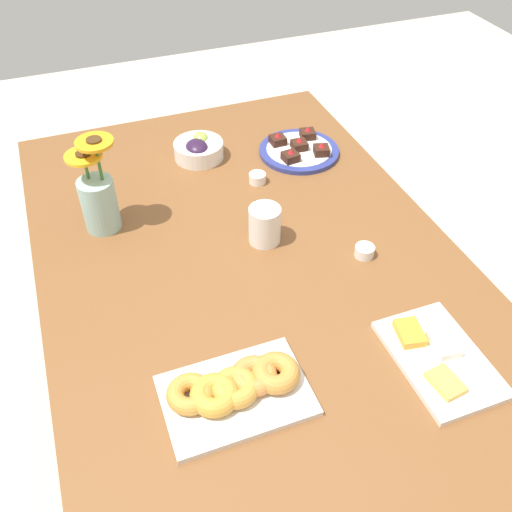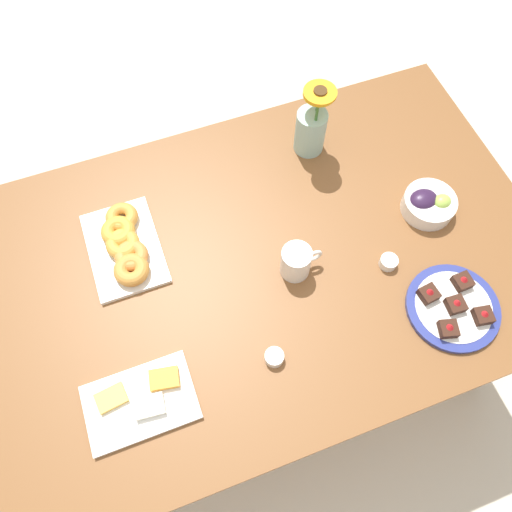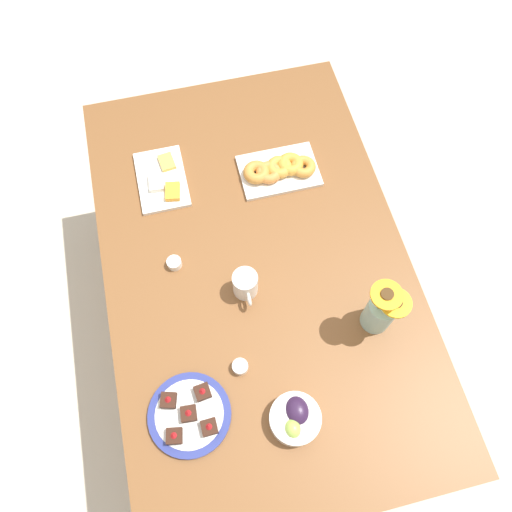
{
  "view_description": "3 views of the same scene",
  "coord_description": "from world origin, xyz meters",
  "px_view_note": "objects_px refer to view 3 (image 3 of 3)",
  "views": [
    {
      "loc": [
        -0.92,
        0.35,
        1.68
      ],
      "look_at": [
        0.0,
        0.0,
        0.78
      ],
      "focal_mm": 40.0,
      "sensor_mm": 36.0,
      "label": 1
    },
    {
      "loc": [
        -0.2,
        -0.55,
        1.96
      ],
      "look_at": [
        0.0,
        0.0,
        0.78
      ],
      "focal_mm": 35.0,
      "sensor_mm": 36.0,
      "label": 2
    },
    {
      "loc": [
        0.66,
        -0.16,
        2.25
      ],
      "look_at": [
        0.0,
        0.0,
        0.78
      ],
      "focal_mm": 35.0,
      "sensor_mm": 36.0,
      "label": 3
    }
  ],
  "objects_px": {
    "croissant_platter": "(279,169)",
    "coffee_mug": "(245,284)",
    "grape_bowl": "(295,418)",
    "flower_vase": "(380,312)",
    "jam_cup_berry": "(174,263)",
    "dessert_plate": "(189,414)",
    "jam_cup_honey": "(240,367)",
    "cheese_platter": "(163,180)",
    "dining_table": "(256,271)"
  },
  "relations": [
    {
      "from": "croissant_platter",
      "to": "coffee_mug",
      "type": "bearing_deg",
      "value": -27.84
    },
    {
      "from": "grape_bowl",
      "to": "flower_vase",
      "type": "distance_m",
      "value": 0.4
    },
    {
      "from": "croissant_platter",
      "to": "jam_cup_berry",
      "type": "height_order",
      "value": "croissant_platter"
    },
    {
      "from": "jam_cup_berry",
      "to": "dessert_plate",
      "type": "height_order",
      "value": "dessert_plate"
    },
    {
      "from": "croissant_platter",
      "to": "flower_vase",
      "type": "bearing_deg",
      "value": 14.05
    },
    {
      "from": "dessert_plate",
      "to": "croissant_platter",
      "type": "bearing_deg",
      "value": 148.42
    },
    {
      "from": "coffee_mug",
      "to": "flower_vase",
      "type": "bearing_deg",
      "value": 62.08
    },
    {
      "from": "jam_cup_honey",
      "to": "flower_vase",
      "type": "bearing_deg",
      "value": 95.87
    },
    {
      "from": "grape_bowl",
      "to": "flower_vase",
      "type": "relative_size",
      "value": 0.58
    },
    {
      "from": "jam_cup_berry",
      "to": "dessert_plate",
      "type": "distance_m",
      "value": 0.48
    },
    {
      "from": "croissant_platter",
      "to": "cheese_platter",
      "type": "bearing_deg",
      "value": -98.75
    },
    {
      "from": "grape_bowl",
      "to": "jam_cup_honey",
      "type": "bearing_deg",
      "value": -146.84
    },
    {
      "from": "croissant_platter",
      "to": "jam_cup_berry",
      "type": "distance_m",
      "value": 0.5
    },
    {
      "from": "dining_table",
      "to": "jam_cup_honey",
      "type": "xyz_separation_m",
      "value": [
        0.33,
        -0.13,
        0.1
      ]
    },
    {
      "from": "flower_vase",
      "to": "dessert_plate",
      "type": "bearing_deg",
      "value": -76.74
    },
    {
      "from": "croissant_platter",
      "to": "flower_vase",
      "type": "height_order",
      "value": "flower_vase"
    },
    {
      "from": "dining_table",
      "to": "flower_vase",
      "type": "relative_size",
      "value": 6.28
    },
    {
      "from": "cheese_platter",
      "to": "dining_table",
      "type": "bearing_deg",
      "value": 33.21
    },
    {
      "from": "coffee_mug",
      "to": "jam_cup_honey",
      "type": "bearing_deg",
      "value": -16.68
    },
    {
      "from": "cheese_platter",
      "to": "jam_cup_honey",
      "type": "bearing_deg",
      "value": 9.69
    },
    {
      "from": "croissant_platter",
      "to": "dessert_plate",
      "type": "bearing_deg",
      "value": -31.58
    },
    {
      "from": "dining_table",
      "to": "dessert_plate",
      "type": "relative_size",
      "value": 6.61
    },
    {
      "from": "dining_table",
      "to": "cheese_platter",
      "type": "xyz_separation_m",
      "value": [
        -0.38,
        -0.25,
        0.1
      ]
    },
    {
      "from": "jam_cup_honey",
      "to": "grape_bowl",
      "type": "bearing_deg",
      "value": 33.16
    },
    {
      "from": "cheese_platter",
      "to": "jam_cup_berry",
      "type": "relative_size",
      "value": 5.42
    },
    {
      "from": "coffee_mug",
      "to": "croissant_platter",
      "type": "xyz_separation_m",
      "value": [
        -0.41,
        0.22,
        -0.03
      ]
    },
    {
      "from": "grape_bowl",
      "to": "jam_cup_berry",
      "type": "bearing_deg",
      "value": -155.76
    },
    {
      "from": "coffee_mug",
      "to": "cheese_platter",
      "type": "height_order",
      "value": "coffee_mug"
    },
    {
      "from": "coffee_mug",
      "to": "dessert_plate",
      "type": "bearing_deg",
      "value": -35.73
    },
    {
      "from": "jam_cup_berry",
      "to": "flower_vase",
      "type": "relative_size",
      "value": 0.19
    },
    {
      "from": "grape_bowl",
      "to": "flower_vase",
      "type": "bearing_deg",
      "value": 125.23
    },
    {
      "from": "jam_cup_berry",
      "to": "flower_vase",
      "type": "distance_m",
      "value": 0.67
    },
    {
      "from": "cheese_platter",
      "to": "jam_cup_honey",
      "type": "xyz_separation_m",
      "value": [
        0.72,
        0.12,
        0.0
      ]
    },
    {
      "from": "grape_bowl",
      "to": "dessert_plate",
      "type": "relative_size",
      "value": 0.61
    },
    {
      "from": "cheese_platter",
      "to": "flower_vase",
      "type": "bearing_deg",
      "value": 40.05
    },
    {
      "from": "coffee_mug",
      "to": "dessert_plate",
      "type": "distance_m",
      "value": 0.42
    },
    {
      "from": "grape_bowl",
      "to": "dessert_plate",
      "type": "bearing_deg",
      "value": -105.86
    },
    {
      "from": "dining_table",
      "to": "jam_cup_honey",
      "type": "bearing_deg",
      "value": -21.15
    },
    {
      "from": "flower_vase",
      "to": "jam_cup_berry",
      "type": "bearing_deg",
      "value": -120.29
    },
    {
      "from": "dining_table",
      "to": "croissant_platter",
      "type": "distance_m",
      "value": 0.37
    },
    {
      "from": "cheese_platter",
      "to": "jam_cup_berry",
      "type": "xyz_separation_m",
      "value": [
        0.33,
        -0.01,
        0.0
      ]
    },
    {
      "from": "grape_bowl",
      "to": "coffee_mug",
      "type": "bearing_deg",
      "value": -173.68
    },
    {
      "from": "grape_bowl",
      "to": "jam_cup_honey",
      "type": "distance_m",
      "value": 0.22
    },
    {
      "from": "cheese_platter",
      "to": "croissant_platter",
      "type": "bearing_deg",
      "value": 81.25
    },
    {
      "from": "dining_table",
      "to": "grape_bowl",
      "type": "distance_m",
      "value": 0.53
    },
    {
      "from": "coffee_mug",
      "to": "cheese_platter",
      "type": "distance_m",
      "value": 0.51
    },
    {
      "from": "coffee_mug",
      "to": "flower_vase",
      "type": "xyz_separation_m",
      "value": [
        0.2,
        0.37,
        0.04
      ]
    },
    {
      "from": "croissant_platter",
      "to": "jam_cup_honey",
      "type": "height_order",
      "value": "croissant_platter"
    },
    {
      "from": "jam_cup_berry",
      "to": "dessert_plate",
      "type": "xyz_separation_m",
      "value": [
        0.48,
        -0.04,
        -0.0
      ]
    },
    {
      "from": "jam_cup_honey",
      "to": "dessert_plate",
      "type": "xyz_separation_m",
      "value": [
        0.1,
        -0.17,
        -0.0
      ]
    }
  ]
}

